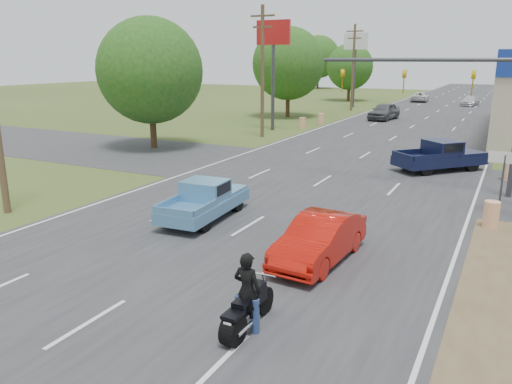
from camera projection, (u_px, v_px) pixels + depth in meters
The scene contains 26 objects.
ground at pixel (88, 324), 11.73m from camera, with size 200.00×200.00×0.00m, color #3E5020.
main_road at pixel (412, 127), 46.03m from camera, with size 15.00×180.00×0.02m, color #2D2D30.
cross_road at pixel (335, 173), 27.17m from camera, with size 120.00×10.00×0.02m, color #2D2D30.
utility_pole_5 at pixel (262, 69), 38.60m from camera, with size 2.00×0.28×10.00m.
utility_pole_6 at pixel (353, 65), 59.18m from camera, with size 2.00×0.28×10.00m.
tree_0 at pixel (150, 71), 33.76m from camera, with size 7.14×7.14×8.84m.
tree_1 at pixel (288, 64), 52.32m from camera, with size 7.56×7.56×9.36m.
tree_2 at pixel (350, 67), 73.38m from camera, with size 6.72×6.72×8.32m.
tree_4 at pixel (164, 55), 98.77m from camera, with size 9.24×9.24×11.44m.
tree_6 at pixel (318, 57), 104.88m from camera, with size 8.82×8.82×10.92m.
barrel_0 at pixel (491, 215), 18.33m from camera, with size 0.56×0.56×1.00m, color orange.
barrel_1 at pixel (509, 171), 25.44m from camera, with size 0.56×0.56×1.00m, color orange.
barrel_2 at pixel (302, 123), 44.54m from camera, with size 0.56×0.56×1.00m, color orange.
barrel_3 at pixel (321, 119), 47.84m from camera, with size 0.56×0.56×1.00m, color orange.
pole_sign_left_near at pixel (273, 45), 42.00m from camera, with size 3.00×0.35×9.20m.
pole_sign_left_far at pixel (356, 50), 62.58m from camera, with size 3.00×0.35×9.20m.
lane_sign at pixel (504, 168), 19.60m from camera, with size 1.20×0.08×2.52m.
signal_mast at pixel (456, 87), 22.48m from camera, with size 9.12×0.40×7.00m.
red_convertible at pixel (319, 240), 15.19m from camera, with size 1.50×4.31×1.42m, color #B81108.
motorcycle at pixel (246, 312), 11.25m from camera, with size 0.69×2.23×1.14m.
rider at pixel (247, 295), 11.20m from camera, with size 0.66×0.43×1.82m, color black.
blue_pickup at pixel (206, 199), 19.37m from camera, with size 2.09×4.70×1.52m.
navy_pickup at pixel (442, 155), 27.69m from camera, with size 4.88×5.10×1.69m.
distant_car_grey at pixel (384, 111), 51.02m from camera, with size 2.03×5.03×1.72m, color #4E4E52.
distant_car_silver at pixel (470, 101), 66.55m from camera, with size 1.79×4.40×1.28m, color silver.
distant_car_white at pixel (420, 97), 72.80m from camera, with size 2.29×4.97×1.38m, color silver.
Camera 1 is at (8.37, -7.52, 6.03)m, focal length 35.00 mm.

